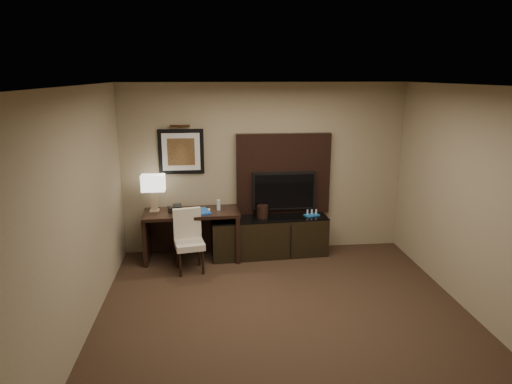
{
  "coord_description": "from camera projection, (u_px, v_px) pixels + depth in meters",
  "views": [
    {
      "loc": [
        -0.83,
        -4.6,
        2.82
      ],
      "look_at": [
        -0.2,
        1.8,
        1.15
      ],
      "focal_mm": 32.0,
      "sensor_mm": 36.0,
      "label": 1
    }
  ],
  "objects": [
    {
      "name": "desk",
      "position": [
        192.0,
        235.0,
        7.08
      ],
      "size": [
        1.48,
        0.69,
        0.78
      ],
      "primitive_type": "cube",
      "rotation": [
        0.0,
        0.0,
        0.05
      ],
      "color": "black",
      "rests_on": "floor"
    },
    {
      "name": "water_bottle",
      "position": [
        219.0,
        205.0,
        7.02
      ],
      "size": [
        0.07,
        0.07,
        0.17
      ],
      "primitive_type": "cylinder",
      "rotation": [
        0.0,
        0.0,
        -0.27
      ],
      "color": "silver",
      "rests_on": "desk"
    },
    {
      "name": "minibar_tray",
      "position": [
        312.0,
        213.0,
        7.25
      ],
      "size": [
        0.26,
        0.2,
        0.08
      ],
      "primitive_type": null,
      "rotation": [
        0.0,
        0.0,
        0.34
      ],
      "color": "#1B64B3",
      "rests_on": "credenza"
    },
    {
      "name": "blue_folder",
      "position": [
        200.0,
        211.0,
        6.94
      ],
      "size": [
        0.36,
        0.41,
        0.02
      ],
      "primitive_type": "cube",
      "rotation": [
        0.0,
        0.0,
        0.33
      ],
      "color": "#174896",
      "rests_on": "desk"
    },
    {
      "name": "artwork",
      "position": [
        181.0,
        152.0,
        7.07
      ],
      "size": [
        0.7,
        0.04,
        0.7
      ],
      "primitive_type": "cube",
      "color": "black",
      "rests_on": "wall_back"
    },
    {
      "name": "tv",
      "position": [
        284.0,
        191.0,
        7.24
      ],
      "size": [
        1.0,
        0.08,
        0.6
      ],
      "primitive_type": "cube",
      "color": "black",
      "rests_on": "tv_wall_panel"
    },
    {
      "name": "ice_bucket",
      "position": [
        262.0,
        212.0,
        7.13
      ],
      "size": [
        0.18,
        0.18,
        0.2
      ],
      "primitive_type": "cylinder",
      "rotation": [
        0.0,
        0.0,
        0.01
      ],
      "color": "black",
      "rests_on": "credenza"
    },
    {
      "name": "desk_phone",
      "position": [
        176.0,
        209.0,
        6.96
      ],
      "size": [
        0.24,
        0.22,
        0.1
      ],
      "primitive_type": null,
      "rotation": [
        0.0,
        0.0,
        0.29
      ],
      "color": "black",
      "rests_on": "desk"
    },
    {
      "name": "book",
      "position": [
        199.0,
        205.0,
        6.92
      ],
      "size": [
        0.16,
        0.02,
        0.21
      ],
      "primitive_type": "imported",
      "rotation": [
        0.0,
        0.0,
        -0.03
      ],
      "color": "#BEB295",
      "rests_on": "desk"
    },
    {
      "name": "tv_wall_panel",
      "position": [
        283.0,
        174.0,
        7.27
      ],
      "size": [
        1.5,
        0.12,
        1.3
      ],
      "primitive_type": "cube",
      "color": "black",
      "rests_on": "wall_back"
    },
    {
      "name": "wall_back",
      "position": [
        264.0,
        169.0,
        7.28
      ],
      "size": [
        4.5,
        0.01,
        2.7
      ],
      "primitive_type": "cube",
      "color": "gray",
      "rests_on": "floor"
    },
    {
      "name": "desk_chair",
      "position": [
        190.0,
        244.0,
        6.62
      ],
      "size": [
        0.49,
        0.54,
        0.85
      ],
      "primitive_type": null,
      "rotation": [
        0.0,
        0.0,
        0.19
      ],
      "color": "beige",
      "rests_on": "floor"
    },
    {
      "name": "wall_front",
      "position": [
        370.0,
        354.0,
        2.47
      ],
      "size": [
        4.5,
        0.01,
        2.7
      ],
      "primitive_type": "cube",
      "color": "gray",
      "rests_on": "floor"
    },
    {
      "name": "floor",
      "position": [
        289.0,
        328.0,
        5.22
      ],
      "size": [
        4.5,
        5.0,
        0.01
      ],
      "primitive_type": "cube",
      "color": "#2F1F15",
      "rests_on": "ground"
    },
    {
      "name": "table_lamp",
      "position": [
        154.0,
        193.0,
        6.93
      ],
      "size": [
        0.36,
        0.22,
        0.57
      ],
      "primitive_type": null,
      "rotation": [
        0.0,
        0.0,
        -0.05
      ],
      "color": "tan",
      "rests_on": "desk"
    },
    {
      "name": "credenza",
      "position": [
        269.0,
        236.0,
        7.26
      ],
      "size": [
        1.86,
        0.63,
        0.63
      ],
      "primitive_type": "cube",
      "rotation": [
        0.0,
        0.0,
        0.07
      ],
      "color": "black",
      "rests_on": "floor"
    },
    {
      "name": "wall_right",
      "position": [
        490.0,
        210.0,
        5.09
      ],
      "size": [
        0.01,
        5.0,
        2.7
      ],
      "primitive_type": "cube",
      "color": "gray",
      "rests_on": "floor"
    },
    {
      "name": "picture_light",
      "position": [
        180.0,
        126.0,
        6.93
      ],
      "size": [
        0.04,
        0.04,
        0.3
      ],
      "primitive_type": "cylinder",
      "color": "#412814",
      "rests_on": "wall_back"
    },
    {
      "name": "ceiling",
      "position": [
        293.0,
        86.0,
        4.54
      ],
      "size": [
        4.5,
        5.0,
        0.01
      ],
      "primitive_type": "cube",
      "color": "silver",
      "rests_on": "wall_back"
    },
    {
      "name": "wall_left",
      "position": [
        74.0,
        222.0,
        4.66
      ],
      "size": [
        0.01,
        5.0,
        2.7
      ],
      "primitive_type": "cube",
      "color": "gray",
      "rests_on": "floor"
    }
  ]
}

